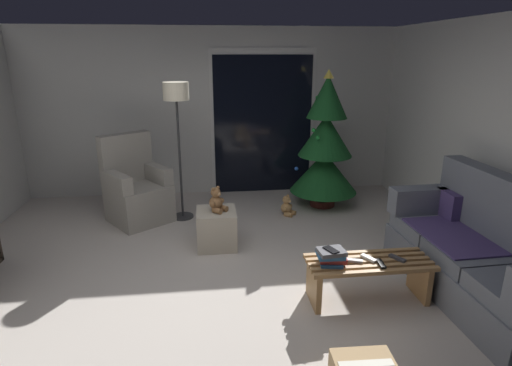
{
  "coord_description": "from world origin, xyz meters",
  "views": [
    {
      "loc": [
        -0.07,
        -3.29,
        2.12
      ],
      "look_at": [
        0.4,
        0.7,
        0.85
      ],
      "focal_mm": 28.91,
      "sensor_mm": 36.0,
      "label": 1
    }
  ],
  "objects_px": {
    "teddy_bear_chestnut": "(217,201)",
    "couch": "(482,255)",
    "remote_black": "(381,264)",
    "cell_phone": "(331,250)",
    "ottoman": "(217,228)",
    "book_stack": "(331,256)",
    "coffee_table": "(368,273)",
    "remote_white": "(369,258)",
    "teddy_bear_honey_by_tree": "(287,207)",
    "armchair": "(136,191)",
    "remote_silver": "(354,261)",
    "remote_graphite": "(397,258)",
    "floor_lamp": "(177,105)",
    "christmas_tree": "(325,148)"
  },
  "relations": [
    {
      "from": "remote_graphite",
      "to": "floor_lamp",
      "type": "distance_m",
      "value": 3.15
    },
    {
      "from": "armchair",
      "to": "cell_phone",
      "type": "bearing_deg",
      "value": -48.18
    },
    {
      "from": "remote_graphite",
      "to": "couch",
      "type": "bearing_deg",
      "value": 145.77
    },
    {
      "from": "remote_black",
      "to": "christmas_tree",
      "type": "distance_m",
      "value": 2.53
    },
    {
      "from": "remote_silver",
      "to": "christmas_tree",
      "type": "xyz_separation_m",
      "value": [
        0.4,
        2.4,
        0.45
      ]
    },
    {
      "from": "coffee_table",
      "to": "ottoman",
      "type": "height_order",
      "value": "ottoman"
    },
    {
      "from": "couch",
      "to": "remote_silver",
      "type": "xyz_separation_m",
      "value": [
        -1.17,
        0.04,
        -0.0
      ]
    },
    {
      "from": "armchair",
      "to": "remote_black",
      "type": "bearing_deg",
      "value": -43.1
    },
    {
      "from": "remote_black",
      "to": "teddy_bear_chestnut",
      "type": "bearing_deg",
      "value": -39.09
    },
    {
      "from": "teddy_bear_chestnut",
      "to": "cell_phone",
      "type": "bearing_deg",
      "value": -53.71
    },
    {
      "from": "teddy_bear_chestnut",
      "to": "ottoman",
      "type": "bearing_deg",
      "value": 136.57
    },
    {
      "from": "remote_white",
      "to": "teddy_bear_chestnut",
      "type": "height_order",
      "value": "teddy_bear_chestnut"
    },
    {
      "from": "couch",
      "to": "ottoman",
      "type": "bearing_deg",
      "value": 151.08
    },
    {
      "from": "floor_lamp",
      "to": "remote_graphite",
      "type": "bearing_deg",
      "value": -47.45
    },
    {
      "from": "remote_black",
      "to": "cell_phone",
      "type": "xyz_separation_m",
      "value": [
        -0.43,
        0.05,
        0.13
      ]
    },
    {
      "from": "coffee_table",
      "to": "armchair",
      "type": "distance_m",
      "value": 3.17
    },
    {
      "from": "remote_black",
      "to": "remote_graphite",
      "type": "height_order",
      "value": "same"
    },
    {
      "from": "armchair",
      "to": "coffee_table",
      "type": "bearing_deg",
      "value": -42.75
    },
    {
      "from": "remote_silver",
      "to": "remote_white",
      "type": "bearing_deg",
      "value": 120.41
    },
    {
      "from": "remote_silver",
      "to": "teddy_bear_honey_by_tree",
      "type": "xyz_separation_m",
      "value": [
        -0.18,
        2.08,
        -0.28
      ]
    },
    {
      "from": "book_stack",
      "to": "remote_graphite",
      "type": "bearing_deg",
      "value": 1.04
    },
    {
      "from": "remote_graphite",
      "to": "remote_white",
      "type": "xyz_separation_m",
      "value": [
        -0.25,
        0.03,
        0.0
      ]
    },
    {
      "from": "remote_black",
      "to": "ottoman",
      "type": "xyz_separation_m",
      "value": [
        -1.37,
        1.33,
        -0.18
      ]
    },
    {
      "from": "remote_silver",
      "to": "teddy_bear_chestnut",
      "type": "distance_m",
      "value": 1.7
    },
    {
      "from": "remote_black",
      "to": "ottoman",
      "type": "bearing_deg",
      "value": -39.08
    },
    {
      "from": "christmas_tree",
      "to": "book_stack",
      "type": "bearing_deg",
      "value": -104.09
    },
    {
      "from": "book_stack",
      "to": "floor_lamp",
      "type": "distance_m",
      "value": 2.79
    },
    {
      "from": "remote_silver",
      "to": "teddy_bear_honey_by_tree",
      "type": "height_order",
      "value": "remote_silver"
    },
    {
      "from": "ottoman",
      "to": "teddy_bear_chestnut",
      "type": "relative_size",
      "value": 1.54
    },
    {
      "from": "remote_black",
      "to": "book_stack",
      "type": "bearing_deg",
      "value": -4.08
    },
    {
      "from": "armchair",
      "to": "teddy_bear_honey_by_tree",
      "type": "distance_m",
      "value": 2.01
    },
    {
      "from": "teddy_bear_chestnut",
      "to": "couch",
      "type": "bearing_deg",
      "value": -28.86
    },
    {
      "from": "book_stack",
      "to": "coffee_table",
      "type": "bearing_deg",
      "value": 3.57
    },
    {
      "from": "couch",
      "to": "armchair",
      "type": "relative_size",
      "value": 1.74
    },
    {
      "from": "couch",
      "to": "teddy_bear_chestnut",
      "type": "bearing_deg",
      "value": 151.14
    },
    {
      "from": "remote_graphite",
      "to": "teddy_bear_chestnut",
      "type": "bearing_deg",
      "value": -70.16
    },
    {
      "from": "couch",
      "to": "coffee_table",
      "type": "xyz_separation_m",
      "value": [
        -1.02,
        0.05,
        -0.14
      ]
    },
    {
      "from": "coffee_table",
      "to": "cell_phone",
      "type": "height_order",
      "value": "cell_phone"
    },
    {
      "from": "remote_silver",
      "to": "remote_graphite",
      "type": "distance_m",
      "value": 0.4
    },
    {
      "from": "teddy_bear_chestnut",
      "to": "teddy_bear_honey_by_tree",
      "type": "height_order",
      "value": "teddy_bear_chestnut"
    },
    {
      "from": "remote_white",
      "to": "floor_lamp",
      "type": "height_order",
      "value": "floor_lamp"
    },
    {
      "from": "floor_lamp",
      "to": "teddy_bear_chestnut",
      "type": "height_order",
      "value": "floor_lamp"
    },
    {
      "from": "armchair",
      "to": "ottoman",
      "type": "bearing_deg",
      "value": -41.84
    },
    {
      "from": "coffee_table",
      "to": "remote_white",
      "type": "xyz_separation_m",
      "value": [
        -0.0,
        0.02,
        0.14
      ]
    },
    {
      "from": "teddy_bear_honey_by_tree",
      "to": "armchair",
      "type": "bearing_deg",
      "value": 177.9
    },
    {
      "from": "remote_white",
      "to": "floor_lamp",
      "type": "relative_size",
      "value": 0.09
    },
    {
      "from": "remote_white",
      "to": "ottoman",
      "type": "bearing_deg",
      "value": -70.35
    },
    {
      "from": "cell_phone",
      "to": "remote_white",
      "type": "bearing_deg",
      "value": -14.48
    },
    {
      "from": "book_stack",
      "to": "teddy_bear_honey_by_tree",
      "type": "relative_size",
      "value": 0.93
    },
    {
      "from": "remote_black",
      "to": "floor_lamp",
      "type": "height_order",
      "value": "floor_lamp"
    }
  ]
}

